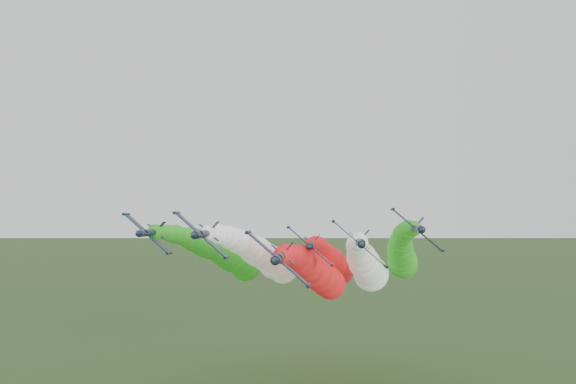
# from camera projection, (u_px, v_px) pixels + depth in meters

# --- Properties ---
(jet_lead) EXTENTS (13.08, 72.90, 17.55)m
(jet_lead) POSITION_uv_depth(u_px,v_px,m) (318.00, 274.00, 111.72)
(jet_lead) COLOR #111D34
(jet_lead) RESTS_ON ground
(jet_inner_left) EXTENTS (13.27, 73.09, 17.74)m
(jet_inner_left) POSITION_uv_depth(u_px,v_px,m) (266.00, 258.00, 124.62)
(jet_inner_left) COLOR #111D34
(jet_inner_left) RESTS_ON ground
(jet_inner_right) EXTENTS (13.94, 73.75, 18.40)m
(jet_inner_right) POSITION_uv_depth(u_px,v_px,m) (366.00, 265.00, 125.35)
(jet_inner_right) COLOR #111D34
(jet_inner_right) RESTS_ON ground
(jet_outer_left) EXTENTS (13.78, 73.59, 18.25)m
(jet_outer_left) POSITION_uv_depth(u_px,v_px,m) (225.00, 255.00, 135.47)
(jet_outer_left) COLOR #111D34
(jet_outer_left) RESTS_ON ground
(jet_outer_right) EXTENTS (13.28, 73.09, 17.75)m
(jet_outer_right) POSITION_uv_depth(u_px,v_px,m) (402.00, 254.00, 130.99)
(jet_outer_right) COLOR #111D34
(jet_outer_right) RESTS_ON ground
(jet_trail) EXTENTS (13.00, 72.82, 17.47)m
(jet_trail) POSITION_uv_depth(u_px,v_px,m) (331.00, 262.00, 138.20)
(jet_trail) COLOR #111D34
(jet_trail) RESTS_ON ground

